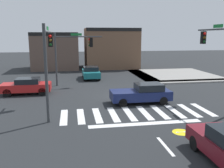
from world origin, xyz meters
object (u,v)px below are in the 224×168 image
Objects in this scene: car_navy at (142,93)px; car_teal at (91,72)px; traffic_signal_southeast at (220,50)px; traffic_signal_northwest at (72,49)px; car_red at (27,86)px; traffic_signal_southwest at (48,53)px.

car_teal is (-3.01, 11.35, -0.00)m from car_navy.
car_navy is 1.11× the size of car_teal.
car_navy is (-4.78, 2.14, -3.36)m from traffic_signal_southeast.
traffic_signal_northwest reaches higher than car_navy.
traffic_signal_southeast is 6.22m from car_navy.
traffic_signal_northwest is 0.90× the size of traffic_signal_southeast.
car_navy reaches higher than car_red.
traffic_signal_southwest reaches higher than traffic_signal_northwest.
traffic_signal_southwest is at bearing 85.85° from traffic_signal_southeast.
traffic_signal_southeast is at bearing 155.90° from car_navy.
traffic_signal_southwest is at bearing -16.33° from car_teal.
traffic_signal_southeast is 1.46× the size of car_teal.
traffic_signal_southeast is 15.83m from car_red.
car_navy is 10.23m from car_red.
traffic_signal_northwest is 13.98m from traffic_signal_southeast.
car_red is at bearing 23.68° from traffic_signal_southwest.
traffic_signal_southwest is at bearing -99.93° from traffic_signal_northwest.
traffic_signal_southwest is at bearing 10.99° from car_navy.
traffic_signal_northwest is 9.74m from car_navy.
traffic_signal_southeast is at bearing -25.10° from car_red.
car_teal reaches higher than car_red.
car_navy is (5.13, -7.72, -2.99)m from traffic_signal_northwest.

